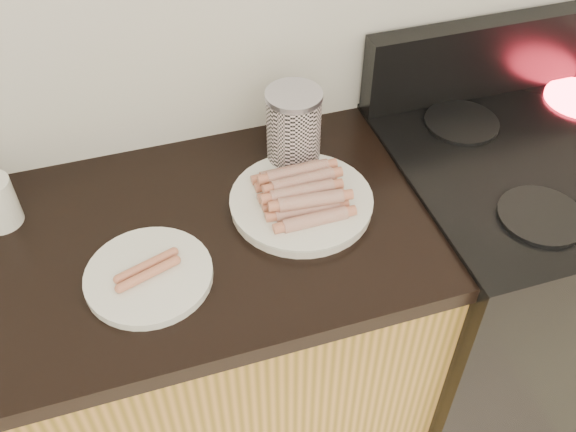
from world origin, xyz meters
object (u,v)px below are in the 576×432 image
object	(u,v)px
side_plate	(149,276)
stove	(514,279)
canister	(294,130)
main_plate	(301,203)

from	to	relation	value
side_plate	stove	bearing A→B (deg)	4.59
side_plate	canister	size ratio (longest dim) A/B	1.28
stove	canister	bearing A→B (deg)	164.58
main_plate	side_plate	world-z (taller)	main_plate
main_plate	canister	bearing A→B (deg)	78.64
main_plate	canister	size ratio (longest dim) A/B	1.57
stove	side_plate	distance (m)	1.08
side_plate	main_plate	bearing A→B (deg)	16.50
stove	main_plate	world-z (taller)	main_plate
main_plate	stove	bearing A→B (deg)	-2.09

